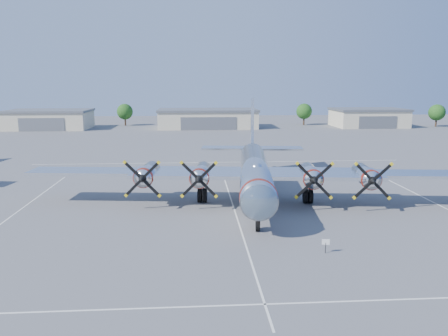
{
  "coord_description": "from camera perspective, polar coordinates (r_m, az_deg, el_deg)",
  "views": [
    {
      "loc": [
        -4.04,
        -45.48,
        12.83
      ],
      "look_at": [
        -0.64,
        3.73,
        3.2
      ],
      "focal_mm": 35.0,
      "sensor_mm": 36.0,
      "label": 1
    }
  ],
  "objects": [
    {
      "name": "ground",
      "position": [
        47.42,
        1.09,
        -4.65
      ],
      "size": [
        260.0,
        260.0,
        0.0
      ],
      "primitive_type": "plane",
      "color": "#4F4F51",
      "rests_on": "ground"
    },
    {
      "name": "parking_lines",
      "position": [
        45.75,
        1.28,
        -5.24
      ],
      "size": [
        60.0,
        50.08,
        0.01
      ],
      "color": "silver",
      "rests_on": "ground"
    },
    {
      "name": "hangar_west",
      "position": [
        134.24,
        -21.82,
        5.94
      ],
      "size": [
        22.6,
        14.6,
        5.4
      ],
      "color": "beige",
      "rests_on": "ground"
    },
    {
      "name": "hangar_center",
      "position": [
        127.9,
        -2.14,
        6.5
      ],
      "size": [
        28.6,
        14.6,
        5.4
      ],
      "color": "beige",
      "rests_on": "ground"
    },
    {
      "name": "hangar_east",
      "position": [
        138.03,
        18.33,
        6.29
      ],
      "size": [
        20.6,
        14.6,
        5.4
      ],
      "color": "beige",
      "rests_on": "ground"
    },
    {
      "name": "tree_west",
      "position": [
        137.36,
        -12.82,
        7.18
      ],
      "size": [
        4.8,
        4.8,
        6.64
      ],
      "color": "#382619",
      "rests_on": "ground"
    },
    {
      "name": "tree_east",
      "position": [
        138.02,
        10.42,
        7.29
      ],
      "size": [
        4.8,
        4.8,
        6.64
      ],
      "color": "#382619",
      "rests_on": "ground"
    },
    {
      "name": "tree_far_east",
      "position": [
        144.94,
        26.05,
        6.53
      ],
      "size": [
        4.8,
        4.8,
        6.64
      ],
      "color": "#382619",
      "rests_on": "ground"
    },
    {
      "name": "main_bomber_b29",
      "position": [
        49.91,
        3.97,
        -3.88
      ],
      "size": [
        52.12,
        38.5,
        10.78
      ],
      "primitive_type": null,
      "rotation": [
        0.0,
        0.0,
        -0.11
      ],
      "color": "white",
      "rests_on": "ground"
    },
    {
      "name": "info_placard",
      "position": [
        34.69,
        13.15,
        -9.57
      ],
      "size": [
        0.58,
        0.12,
        1.11
      ],
      "rotation": [
        0.0,
        0.0,
        -0.14
      ],
      "color": "black",
      "rests_on": "ground"
    }
  ]
}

